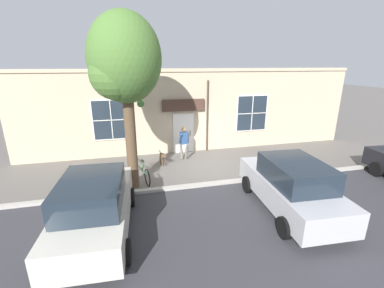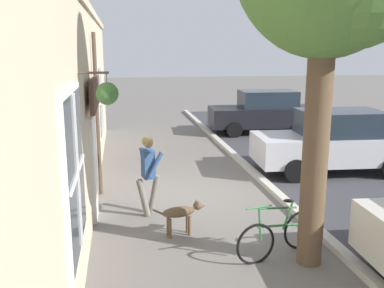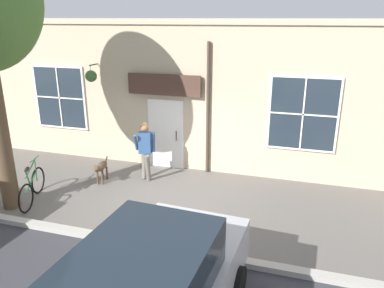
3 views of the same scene
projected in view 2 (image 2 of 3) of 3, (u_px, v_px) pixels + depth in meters
The scene contains 7 objects.
ground_plane at pixel (192, 198), 10.02m from camera, with size 90.00×90.00×0.00m, color #66605B.
storefront_facade at pixel (85, 107), 9.14m from camera, with size 0.95×18.00×4.36m.
pedestrian_walking at pixel (148, 168), 8.79m from camera, with size 0.58×0.55×1.68m.
dog_on_leash at pixel (182, 213), 7.92m from camera, with size 1.03×0.32×0.65m.
leaning_bicycle at pixel (279, 234), 7.14m from camera, with size 1.65×0.62×1.00m.
parked_car_mid_block at pixel (334, 141), 11.97m from camera, with size 4.39×2.13×1.75m.
parked_car_far_end at pixel (263, 112), 17.69m from camera, with size 4.39×2.13×1.75m.
Camera 2 is at (-1.60, -9.38, 3.39)m, focal length 40.00 mm.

